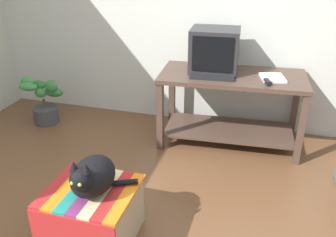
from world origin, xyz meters
The scene contains 9 objects.
back_wall centered at (0.00, 2.05, 1.30)m, with size 8.00×0.10×2.60m, color silver.
desk centered at (0.40, 1.60, 0.49)m, with size 1.40×0.73×0.72m.
tv_monitor centered at (0.20, 1.66, 0.92)m, with size 0.47×0.41×0.41m.
keyboard centered at (0.23, 1.44, 0.73)m, with size 0.40×0.15×0.02m, color black.
book centered at (0.76, 1.58, 0.73)m, with size 0.20×0.24×0.02m, color white.
ottoman_with_blanket centered at (-0.30, 0.00, 0.20)m, with size 0.57×0.54×0.39m.
cat centered at (-0.26, -0.02, 0.52)m, with size 0.38×0.39×0.30m.
potted_plant centered at (-1.64, 1.48, 0.25)m, with size 0.45×0.39×0.53m.
stapler centered at (0.72, 1.42, 0.74)m, with size 0.04×0.11×0.04m, color black.
Camera 1 is at (0.73, -1.71, 1.83)m, focal length 39.07 mm.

